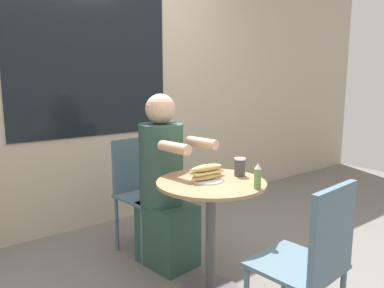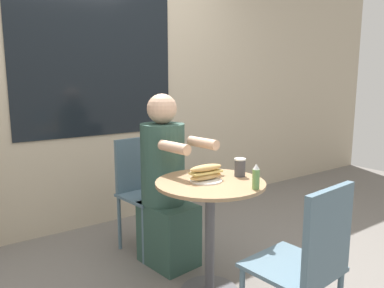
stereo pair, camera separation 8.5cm
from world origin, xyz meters
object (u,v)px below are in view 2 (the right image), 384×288
Objects in this scene: diner_chair at (141,183)px; condiment_bottle at (256,177)px; empty_chair_across at (310,258)px; drink_cup at (240,167)px; seated_diner at (166,190)px; cafe_table at (210,213)px; sandwich_on_plate at (206,174)px.

diner_chair and condiment_bottle have the same top height.
empty_chair_across is at bearing 84.76° from diner_chair.
empty_chair_across is 0.77m from drink_cup.
seated_diner is 1.21m from empty_chair_across.
condiment_bottle reaches higher than cafe_table.
seated_diner is 1.41× the size of empty_chair_across.
cafe_table is 0.83× the size of diner_chair.
seated_diner is at bearing 90.32° from cafe_table.
empty_chair_across is (0.02, -0.71, -0.00)m from cafe_table.
diner_chair is at bearing -94.17° from seated_diner.
condiment_bottle is (0.11, -0.27, 0.27)m from cafe_table.
diner_chair is 3.84× the size of sandwich_on_plate.
cafe_table is 6.35× the size of drink_cup.
sandwich_on_plate is 0.32m from condiment_bottle.
condiment_bottle is (0.11, -0.78, 0.25)m from seated_diner.
diner_chair reaches higher than drink_cup.
diner_chair reaches higher than cafe_table.
diner_chair is at bearing 86.38° from empty_chair_across.
diner_chair is 0.34m from seated_diner.
seated_diner is (0.01, -0.34, 0.02)m from diner_chair.
empty_chair_across is at bearing -87.40° from sandwich_on_plate.
seated_diner is (-0.00, 0.50, 0.02)m from cafe_table.
cafe_table is 3.20× the size of sandwich_on_plate.
sandwich_on_plate is 0.24m from drink_cup.
cafe_table is at bearing 84.63° from diner_chair.
drink_cup is at bearing 68.50° from empty_chair_across.
condiment_bottle is at bearing 91.49° from seated_diner.
cafe_table is 0.40m from condiment_bottle.
condiment_bottle is at bearing 73.72° from empty_chair_across.
drink_cup is 0.79× the size of condiment_bottle.
condiment_bottle is at bearing 89.77° from diner_chair.
sandwich_on_plate reaches higher than cafe_table.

